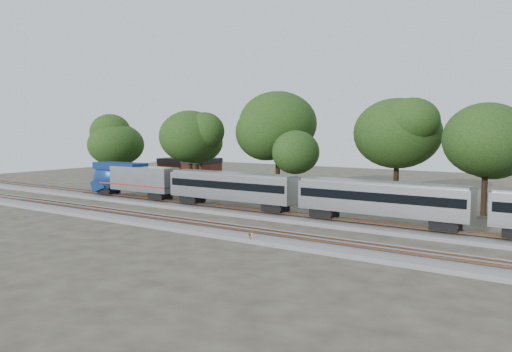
% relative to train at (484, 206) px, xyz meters
% --- Properties ---
extents(ground, '(160.00, 160.00, 0.00)m').
position_rel_train_xyz_m(ground, '(-22.62, -6.00, -3.17)').
color(ground, '#383328').
rests_on(ground, ground).
extents(track_far, '(160.00, 5.00, 0.73)m').
position_rel_train_xyz_m(track_far, '(-22.62, -0.00, -2.96)').
color(track_far, slate).
rests_on(track_far, ground).
extents(track_near, '(160.00, 5.00, 0.73)m').
position_rel_train_xyz_m(track_near, '(-22.62, -10.00, -2.96)').
color(track_near, slate).
rests_on(track_near, ground).
extents(train, '(107.62, 3.07, 4.53)m').
position_rel_train_xyz_m(train, '(0.00, 0.00, 0.00)').
color(train, silver).
rests_on(train, ground).
extents(switch_stand_red, '(0.29, 0.13, 0.94)m').
position_rel_train_xyz_m(switch_stand_red, '(-16.71, -12.34, -2.57)').
color(switch_stand_red, '#512D19').
rests_on(switch_stand_red, ground).
extents(switch_stand_white, '(0.30, 0.06, 0.93)m').
position_rel_train_xyz_m(switch_stand_white, '(-16.61, -12.26, -2.57)').
color(switch_stand_white, '#512D19').
rests_on(switch_stand_white, ground).
extents(switch_lever, '(0.58, 0.47, 0.30)m').
position_rel_train_xyz_m(switch_lever, '(-14.96, -11.59, -3.02)').
color(switch_lever, '#512D19').
rests_on(switch_lever, ground).
extents(brick_building, '(10.58, 8.05, 4.72)m').
position_rel_train_xyz_m(brick_building, '(-53.14, 21.04, -0.79)').
color(brick_building, brown).
rests_on(brick_building, ground).
extents(tree_0, '(7.55, 7.55, 10.64)m').
position_rel_train_xyz_m(tree_0, '(-57.03, 7.47, 4.23)').
color(tree_0, black).
rests_on(tree_0, ground).
extents(tree_1, '(7.94, 7.94, 11.19)m').
position_rel_train_xyz_m(tree_1, '(-45.72, 14.34, 4.62)').
color(tree_1, black).
rests_on(tree_1, ground).
extents(tree_2, '(9.02, 9.02, 12.71)m').
position_rel_train_xyz_m(tree_2, '(-42.14, 8.76, 5.69)').
color(tree_2, black).
rests_on(tree_2, ground).
extents(tree_3, '(10.96, 10.96, 15.45)m').
position_rel_train_xyz_m(tree_3, '(-31.07, 15.75, 7.60)').
color(tree_3, black).
rests_on(tree_3, ground).
extents(tree_4, '(6.99, 6.99, 9.86)m').
position_rel_train_xyz_m(tree_4, '(-25.10, 10.62, 3.69)').
color(tree_4, black).
rests_on(tree_4, ground).
extents(tree_5, '(9.53, 9.53, 13.44)m').
position_rel_train_xyz_m(tree_5, '(-14.70, 20.49, 6.20)').
color(tree_5, black).
rests_on(tree_5, ground).
extents(tree_6, '(8.90, 8.90, 12.55)m').
position_rel_train_xyz_m(tree_6, '(-2.36, 14.39, 5.57)').
color(tree_6, black).
rests_on(tree_6, ground).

